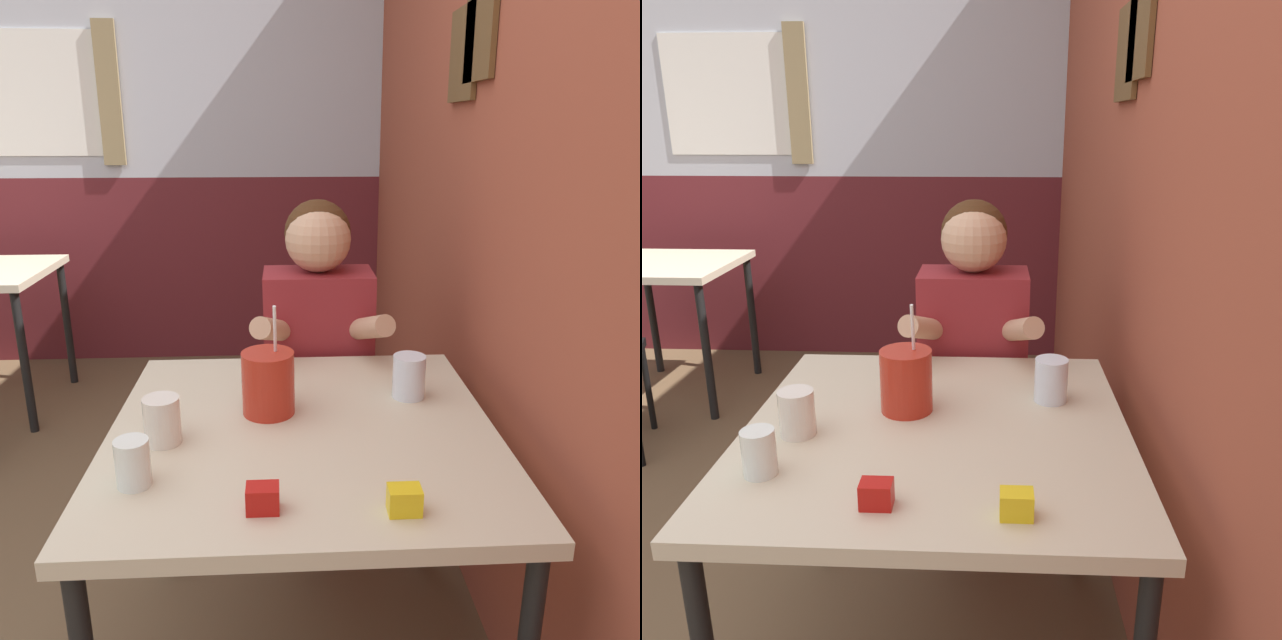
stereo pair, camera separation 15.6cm
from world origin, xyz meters
TOP-DOWN VIEW (x-y plane):
  - brick_wall_right at (1.43, 1.35)m, footprint 0.08×4.71m
  - back_wall at (-0.01, 2.74)m, footprint 5.80×0.09m
  - main_table at (0.88, 0.31)m, footprint 0.89×0.90m
  - background_table at (-0.65, 2.04)m, footprint 0.66×0.67m
  - person_seated at (0.95, 0.89)m, footprint 0.42×0.40m
  - cocktail_pitcher at (0.80, 0.39)m, footprint 0.13×0.13m
  - glass_near_pitcher at (1.15, 0.46)m, footprint 0.08×0.08m
  - glass_center at (0.55, 0.08)m, footprint 0.07×0.07m
  - glass_far_side at (0.57, 0.25)m, footprint 0.08×0.08m
  - condiment_ketchup at (0.80, -0.02)m, footprint 0.06×0.04m
  - condiment_mustard at (1.05, -0.04)m, footprint 0.06×0.04m

SIDE VIEW (x-z plane):
  - person_seated at x=0.95m, z-range 0.03..1.21m
  - background_table at x=-0.65m, z-range 0.27..0.99m
  - main_table at x=0.88m, z-range 0.30..1.02m
  - condiment_ketchup at x=0.80m, z-range 0.72..0.77m
  - condiment_mustard at x=1.05m, z-range 0.72..0.77m
  - glass_center at x=0.55m, z-range 0.72..0.82m
  - glass_far_side at x=0.57m, z-range 0.72..0.83m
  - glass_near_pitcher at x=1.15m, z-range 0.72..0.84m
  - cocktail_pitcher at x=0.80m, z-range 0.67..0.94m
  - brick_wall_right at x=1.43m, z-range 0.00..2.70m
  - back_wall at x=-0.01m, z-range 0.01..2.71m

